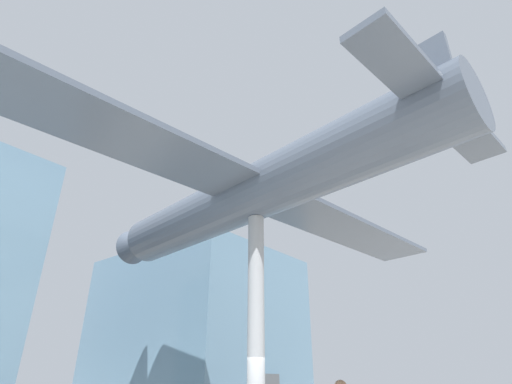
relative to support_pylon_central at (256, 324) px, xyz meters
The scene contains 3 objects.
glass_pavilion_right 14.51m from the support_pylon_central, 54.05° to the left, with size 9.13×11.31×9.84m.
support_pylon_central is the anchor object (origin of this frame).
suspended_airplane 4.41m from the support_pylon_central, 83.25° to the left, with size 21.61×16.37×3.13m.
Camera 1 is at (-9.68, -7.84, 1.80)m, focal length 28.00 mm.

